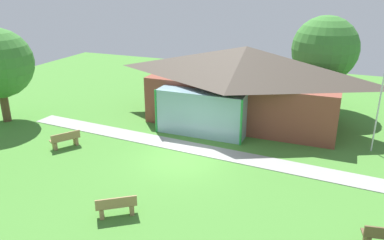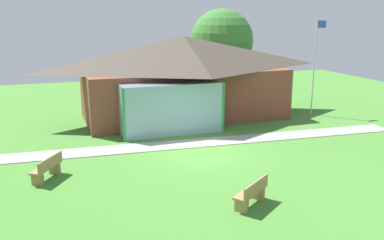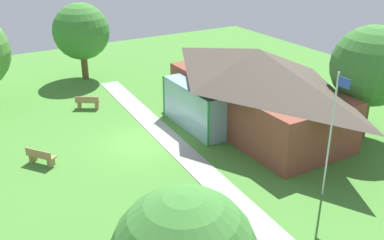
# 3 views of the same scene
# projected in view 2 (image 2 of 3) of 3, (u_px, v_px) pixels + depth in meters

# --- Properties ---
(ground_plane) EXTENTS (44.00, 44.00, 0.00)m
(ground_plane) POSITION_uv_depth(u_px,v_px,m) (201.00, 153.00, 17.83)
(ground_plane) COLOR #478433
(pavilion) EXTENTS (11.97, 6.79, 4.58)m
(pavilion) POSITION_uv_depth(u_px,v_px,m) (183.00, 76.00, 23.41)
(pavilion) COLOR brown
(pavilion) RESTS_ON ground_plane
(footpath) EXTENTS (20.69, 2.61, 0.03)m
(footpath) POSITION_uv_depth(u_px,v_px,m) (191.00, 144.00, 19.09)
(footpath) COLOR #999993
(footpath) RESTS_ON ground_plane
(flagpole) EXTENTS (0.64, 0.08, 5.53)m
(flagpole) POSITION_uv_depth(u_px,v_px,m) (315.00, 62.00, 23.99)
(flagpole) COLOR silver
(flagpole) RESTS_ON ground_plane
(bench_mid_left) EXTENTS (1.18, 1.50, 0.84)m
(bench_mid_left) POSITION_uv_depth(u_px,v_px,m) (47.00, 169.00, 14.88)
(bench_mid_left) COLOR #9E7A51
(bench_mid_left) RESTS_ON ground_plane
(bench_front_center) EXTENTS (1.47, 1.24, 0.84)m
(bench_front_center) POSITION_uv_depth(u_px,v_px,m) (252.00, 194.00, 12.80)
(bench_front_center) COLOR #9E7A51
(bench_front_center) RESTS_ON ground_plane
(tree_behind_pavilion_right) EXTENTS (4.23, 4.23, 6.12)m
(tree_behind_pavilion_right) POSITION_uv_depth(u_px,v_px,m) (222.00, 41.00, 28.34)
(tree_behind_pavilion_right) COLOR brown
(tree_behind_pavilion_right) RESTS_ON ground_plane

